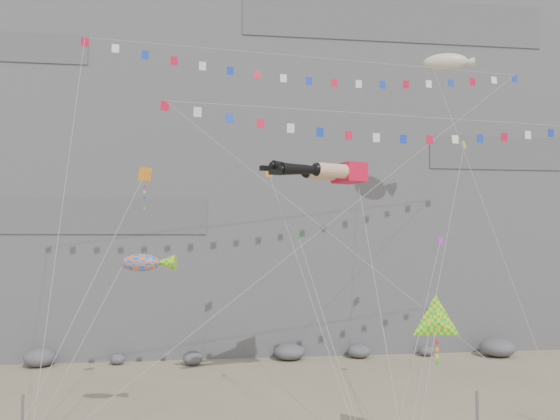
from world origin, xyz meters
The scene contains 13 objects.
cliff centered at (0.00, 32.00, 25.00)m, with size 80.00×28.00×50.00m, color slate.
talus_boulders centered at (0.00, 17.00, 0.60)m, with size 60.00×3.00×1.20m, color #5C5D61, non-canonical shape.
legs_kite centered at (0.33, 4.19, 14.24)m, with size 6.92×15.32×20.01m.
flag_banner_upper centered at (0.91, 7.75, 22.62)m, with size 31.11×12.76×29.46m.
flag_banner_lower centered at (4.38, 3.60, 17.76)m, with size 27.29×6.30×20.39m.
harlequin_kite centered at (-10.47, 2.98, 13.69)m, with size 5.92×8.04×16.29m.
fish_windsock centered at (-10.23, -0.12, 8.80)m, with size 6.53×4.11×10.53m.
delta_kite centered at (3.79, -4.39, 6.16)m, with size 3.82×3.29×7.93m.
blimp_windsock centered at (10.95, 9.87, 23.45)m, with size 4.39×12.16×25.88m.
small_kite_a centered at (-2.62, 8.33, 14.40)m, with size 3.49×14.59×20.36m.
small_kite_b centered at (7.52, 3.70, 9.68)m, with size 7.45×10.39×15.58m.
small_kite_c centered at (-1.51, 2.59, 9.96)m, with size 1.98×11.16×14.78m.
small_kite_d centered at (10.66, 6.65, 16.27)m, with size 9.80×13.01×22.62m.
Camera 1 is at (-6.72, -28.82, 9.93)m, focal length 35.00 mm.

